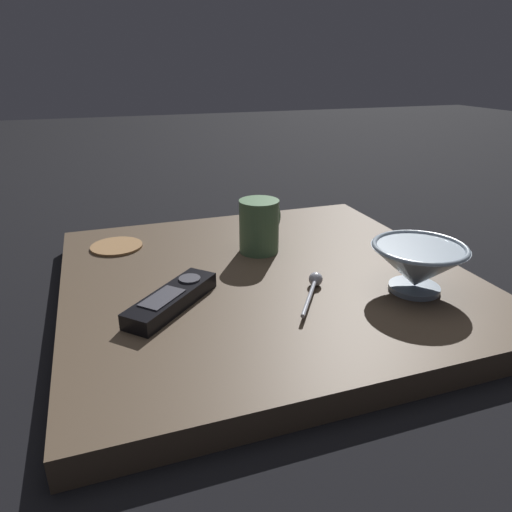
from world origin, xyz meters
TOP-DOWN VIEW (x-y plane):
  - ground_plane at (0.00, 0.00)m, footprint 6.00×6.00m
  - table at (0.00, 0.00)m, footprint 0.65×0.67m
  - cereal_bowl at (-0.14, -0.20)m, footprint 0.15×0.15m
  - coffee_mug at (0.10, -0.02)m, footprint 0.08×0.10m
  - teaspoon at (-0.09, -0.05)m, footprint 0.12×0.08m
  - tv_remote_near at (-0.07, 0.17)m, footprint 0.16×0.16m
  - drink_coaster at (0.20, 0.24)m, footprint 0.10×0.10m

SIDE VIEW (x-z plane):
  - ground_plane at x=0.00m, z-range 0.00..0.00m
  - table at x=0.00m, z-range 0.00..0.04m
  - drink_coaster at x=0.20m, z-range 0.04..0.05m
  - teaspoon at x=-0.09m, z-range 0.04..0.06m
  - tv_remote_near at x=-0.07m, z-range 0.04..0.07m
  - cereal_bowl at x=-0.14m, z-range 0.04..0.12m
  - coffee_mug at x=0.10m, z-range 0.04..0.14m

